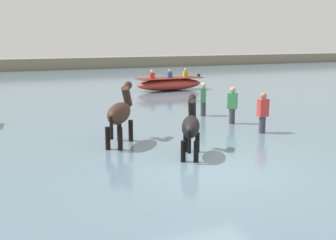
{
  "coord_description": "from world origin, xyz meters",
  "views": [
    {
      "loc": [
        -4.53,
        -7.7,
        3.26
      ],
      "look_at": [
        0.29,
        3.34,
        0.85
      ],
      "focal_mm": 43.89,
      "sensor_mm": 36.0,
      "label": 1
    }
  ],
  "objects_px": {
    "horse_trailing_black": "(191,128)",
    "person_onlooker_left": "(203,102)",
    "boat_far_offshore": "(170,84)",
    "person_wading_close": "(263,117)",
    "horse_lead_dark_bay": "(120,114)",
    "person_onlooker_right": "(232,109)"
  },
  "relations": [
    {
      "from": "horse_trailing_black",
      "to": "person_onlooker_left",
      "type": "bearing_deg",
      "value": 58.36
    },
    {
      "from": "horse_trailing_black",
      "to": "boat_far_offshore",
      "type": "bearing_deg",
      "value": 68.46
    },
    {
      "from": "boat_far_offshore",
      "to": "person_onlooker_left",
      "type": "xyz_separation_m",
      "value": [
        -1.97,
        -7.62,
        0.15
      ]
    },
    {
      "from": "boat_far_offshore",
      "to": "person_wading_close",
      "type": "distance_m",
      "value": 11.02
    },
    {
      "from": "boat_far_offshore",
      "to": "person_onlooker_left",
      "type": "relative_size",
      "value": 2.43
    },
    {
      "from": "person_wading_close",
      "to": "horse_lead_dark_bay",
      "type": "bearing_deg",
      "value": 174.86
    },
    {
      "from": "person_onlooker_right",
      "to": "person_onlooker_left",
      "type": "bearing_deg",
      "value": 97.31
    },
    {
      "from": "boat_far_offshore",
      "to": "person_onlooker_left",
      "type": "distance_m",
      "value": 7.88
    },
    {
      "from": "horse_lead_dark_bay",
      "to": "boat_far_offshore",
      "type": "bearing_deg",
      "value": 59.74
    },
    {
      "from": "boat_far_offshore",
      "to": "person_wading_close",
      "type": "bearing_deg",
      "value": -98.65
    },
    {
      "from": "person_onlooker_left",
      "to": "person_onlooker_right",
      "type": "bearing_deg",
      "value": -82.69
    },
    {
      "from": "horse_trailing_black",
      "to": "person_onlooker_right",
      "type": "height_order",
      "value": "horse_trailing_black"
    },
    {
      "from": "person_onlooker_left",
      "to": "person_onlooker_right",
      "type": "height_order",
      "value": "same"
    },
    {
      "from": "horse_trailing_black",
      "to": "person_onlooker_right",
      "type": "distance_m",
      "value": 4.3
    },
    {
      "from": "person_onlooker_right",
      "to": "horse_trailing_black",
      "type": "bearing_deg",
      "value": -136.06
    },
    {
      "from": "person_wading_close",
      "to": "person_onlooker_left",
      "type": "bearing_deg",
      "value": 95.51
    },
    {
      "from": "horse_trailing_black",
      "to": "boat_far_offshore",
      "type": "height_order",
      "value": "horse_trailing_black"
    },
    {
      "from": "boat_far_offshore",
      "to": "horse_trailing_black",
      "type": "bearing_deg",
      "value": -111.54
    },
    {
      "from": "person_wading_close",
      "to": "boat_far_offshore",
      "type": "bearing_deg",
      "value": 81.35
    },
    {
      "from": "person_onlooker_left",
      "to": "person_onlooker_right",
      "type": "distance_m",
      "value": 1.7
    },
    {
      "from": "horse_lead_dark_bay",
      "to": "person_wading_close",
      "type": "distance_m",
      "value": 4.49
    },
    {
      "from": "horse_trailing_black",
      "to": "boat_far_offshore",
      "type": "xyz_separation_m",
      "value": [
        4.85,
        12.29,
        -0.36
      ]
    }
  ]
}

